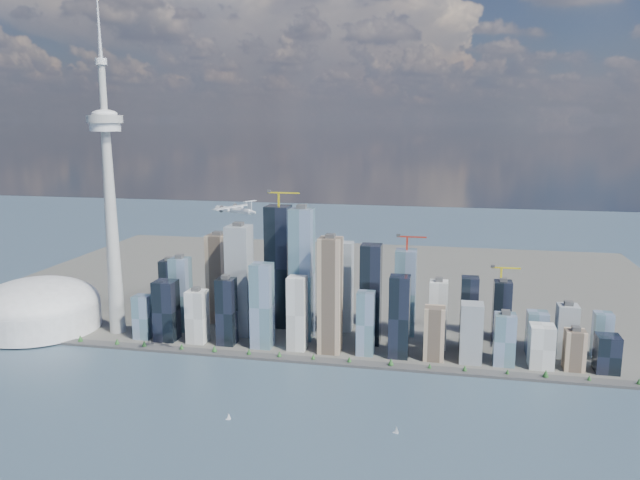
% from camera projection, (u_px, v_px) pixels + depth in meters
% --- Properties ---
extents(ground, '(4000.00, 4000.00, 0.00)m').
position_uv_depth(ground, '(223.00, 442.00, 695.30)').
color(ground, '#314657').
rests_on(ground, ground).
extents(seawall, '(1100.00, 22.00, 4.00)m').
position_uv_depth(seawall, '(281.00, 358.00, 935.56)').
color(seawall, '#383838').
rests_on(seawall, ground).
extents(land, '(1400.00, 900.00, 3.00)m').
position_uv_depth(land, '(334.00, 283.00, 1368.80)').
color(land, '#4C4C47').
rests_on(land, ground).
extents(shoreline_trees, '(960.53, 7.20, 8.80)m').
position_uv_depth(shoreline_trees, '(281.00, 354.00, 934.28)').
color(shoreline_trees, '#3F2D1E').
rests_on(shoreline_trees, seawall).
extents(skyscraper_cluster, '(736.00, 142.00, 235.45)m').
position_uv_depth(skyscraper_cluster, '(331.00, 299.00, 994.20)').
color(skyscraper_cluster, black).
rests_on(skyscraper_cluster, land).
extents(needle_tower, '(56.00, 56.00, 550.50)m').
position_uv_depth(needle_tower, '(109.00, 194.00, 1007.45)').
color(needle_tower, '#A3A29D').
rests_on(needle_tower, land).
extents(dome_stadium, '(200.00, 200.00, 86.00)m').
position_uv_depth(dome_stadium, '(39.00, 307.00, 1062.14)').
color(dome_stadium, silver).
rests_on(dome_stadium, land).
extents(airplane, '(68.97, 61.95, 17.77)m').
position_uv_depth(airplane, '(234.00, 209.00, 801.85)').
color(airplane, silver).
rests_on(airplane, ground).
extents(sailboat_west, '(6.54, 2.43, 9.04)m').
position_uv_depth(sailboat_west, '(229.00, 417.00, 747.11)').
color(sailboat_west, white).
rests_on(sailboat_west, ground).
extents(sailboat_east, '(7.20, 3.59, 10.02)m').
position_uv_depth(sailboat_east, '(396.00, 431.00, 714.15)').
color(sailboat_east, white).
rests_on(sailboat_east, ground).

